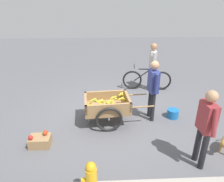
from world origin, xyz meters
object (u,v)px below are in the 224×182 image
at_px(fire_hydrant, 91,180).
at_px(mixed_fruit_crate, 40,141).
at_px(plastic_bucket, 173,113).
at_px(fruit_cart, 107,106).
at_px(vendor_person, 153,86).
at_px(bicycle, 147,80).
at_px(cyclist_person, 153,63).
at_px(bystander_person, 206,123).

xyz_separation_m(fire_hydrant, mixed_fruit_crate, (1.16, -1.28, -0.21)).
relative_size(plastic_bucket, mixed_fruit_crate, 0.68).
relative_size(fruit_cart, vendor_person, 1.09).
height_order(bicycle, cyclist_person, cyclist_person).
bearing_deg(bystander_person, bicycle, -85.36).
distance_m(bicycle, bystander_person, 3.61).
relative_size(fruit_cart, mixed_fruit_crate, 3.89).
height_order(plastic_bucket, mixed_fruit_crate, mixed_fruit_crate).
distance_m(cyclist_person, fire_hydrant, 4.59).
distance_m(fruit_cart, cyclist_person, 2.57).
bearing_deg(bicycle, bystander_person, 94.64).
bearing_deg(fruit_cart, bicycle, -125.10).
bearing_deg(cyclist_person, bystander_person, 92.23).
distance_m(bicycle, mixed_fruit_crate, 4.07).
xyz_separation_m(vendor_person, fire_hydrant, (1.44, 2.27, -0.60)).
distance_m(fire_hydrant, bystander_person, 2.16).
bearing_deg(bicycle, plastic_bucket, 100.11).
xyz_separation_m(vendor_person, mixed_fruit_crate, (2.60, 0.99, -0.81)).
distance_m(fruit_cart, bicycle, 2.44).
xyz_separation_m(plastic_bucket, bystander_person, (0.05, 1.68, 0.80)).
bearing_deg(cyclist_person, fire_hydrant, 65.91).
distance_m(fruit_cart, bystander_person, 2.35).
xyz_separation_m(bicycle, fire_hydrant, (1.70, 4.17, -0.02)).
height_order(fruit_cart, fire_hydrant, fruit_cart).
relative_size(vendor_person, bicycle, 0.94).
relative_size(fruit_cart, plastic_bucket, 5.73).
height_order(cyclist_person, bystander_person, cyclist_person).
relative_size(bicycle, plastic_bucket, 5.55).
bearing_deg(mixed_fruit_crate, fruit_cart, -148.72).
xyz_separation_m(fire_hydrant, bystander_person, (-1.99, -0.61, 0.58)).
bearing_deg(vendor_person, fruit_cart, 5.15).
bearing_deg(plastic_bucket, vendor_person, 1.43).
height_order(bicycle, fire_hydrant, bicycle).
distance_m(vendor_person, bicycle, 2.00).
bearing_deg(bicycle, mixed_fruit_crate, 45.21).
bearing_deg(cyclist_person, bicycle, -6.63).
height_order(vendor_person, bicycle, vendor_person).
height_order(plastic_bucket, bystander_person, bystander_person).
bearing_deg(mixed_fruit_crate, cyclist_person, -136.43).
bearing_deg(bystander_person, fruit_cart, -42.65).
relative_size(bicycle, cyclist_person, 1.03).
height_order(cyclist_person, mixed_fruit_crate, cyclist_person).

